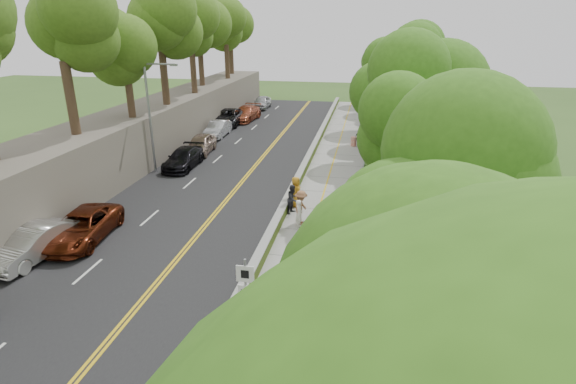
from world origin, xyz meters
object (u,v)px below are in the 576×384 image
object	(u,v)px
car_2	(82,227)
construction_barrel	(354,142)
signpost	(246,290)
car_1	(33,244)
streetlight	(152,110)
person_far	(361,137)
painter_0	(296,192)
concrete_block	(326,251)

from	to	relation	value
car_2	construction_barrel	bearing A→B (deg)	53.38
signpost	car_1	world-z (taller)	signpost
streetlight	signpost	bearing A→B (deg)	-55.92
car_2	person_far	xyz separation A→B (m)	(13.44, 20.97, 0.18)
streetlight	signpost	size ratio (longest dim) A/B	2.58
signpost	painter_0	world-z (taller)	signpost
person_far	concrete_block	bearing A→B (deg)	97.34
concrete_block	painter_0	xyz separation A→B (m)	(-2.47, 6.23, 0.52)
painter_0	person_far	world-z (taller)	painter_0
car_1	painter_0	xyz separation A→B (m)	(11.06, 8.60, 0.18)
streetlight	construction_barrel	bearing A→B (deg)	35.74
construction_barrel	car_1	size ratio (longest dim) A/B	0.18
person_far	car_2	bearing A→B (deg)	67.39
concrete_block	car_2	world-z (taller)	car_2
streetlight	construction_barrel	distance (m)	17.77
person_far	construction_barrel	bearing A→B (deg)	-16.17
streetlight	person_far	bearing A→B (deg)	33.68
car_2	painter_0	distance (m)	11.88
signpost	painter_0	size ratio (longest dim) A/B	1.66
signpost	person_far	size ratio (longest dim) A/B	1.70
car_2	person_far	world-z (taller)	person_far
car_1	construction_barrel	bearing A→B (deg)	65.35
car_1	car_2	world-z (taller)	car_1
construction_barrel	signpost	bearing A→B (deg)	-95.29
concrete_block	person_far	size ratio (longest dim) A/B	0.68
signpost	concrete_block	distance (m)	6.57
car_2	painter_0	bearing A→B (deg)	27.18
streetlight	concrete_block	bearing A→B (deg)	-38.79
construction_barrel	streetlight	bearing A→B (deg)	-144.26
signpost	concrete_block	bearing A→B (deg)	70.14
streetlight	concrete_block	world-z (taller)	streetlight
painter_0	car_1	bearing A→B (deg)	128.42
concrete_block	painter_0	world-z (taller)	painter_0
painter_0	person_far	size ratio (longest dim) A/B	1.02
construction_barrel	car_1	xyz separation A→B (m)	(-13.87, -23.45, 0.33)
concrete_block	painter_0	bearing A→B (deg)	111.65
car_2	person_far	bearing A→B (deg)	51.74
streetlight	painter_0	xyz separation A→B (m)	(11.21, -4.77, -3.66)
construction_barrel	person_far	size ratio (longest dim) A/B	0.46
car_1	painter_0	distance (m)	14.01
construction_barrel	car_1	world-z (taller)	car_1
painter_0	person_far	bearing A→B (deg)	-12.78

